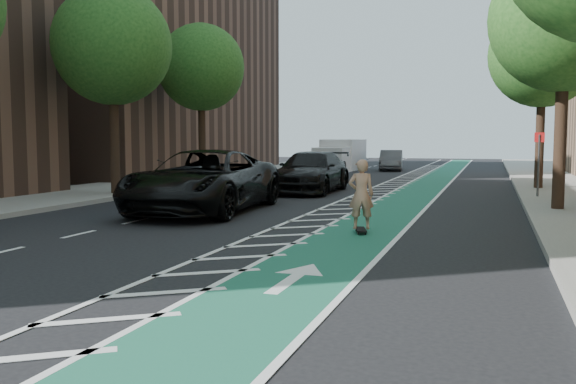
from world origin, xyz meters
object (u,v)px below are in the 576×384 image
at_px(skateboarder, 361,194).
at_px(suv_near, 204,181).
at_px(suv_far, 311,172).
at_px(barrel_a, 258,187).

relative_size(skateboarder, suv_near, 0.24).
xyz_separation_m(skateboarder, suv_far, (-4.32, 10.48, -0.08)).
xyz_separation_m(skateboarder, suv_near, (-5.46, 2.72, 0.02)).
distance_m(suv_near, barrel_a, 4.04).
xyz_separation_m(suv_near, barrel_a, (0.20, 4.01, -0.49)).
bearing_deg(suv_near, barrel_a, 83.69).
bearing_deg(barrel_a, suv_near, -92.86).
relative_size(skateboarder, suv_far, 0.28).
height_order(suv_near, suv_far, suv_near).
distance_m(suv_far, barrel_a, 3.89).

